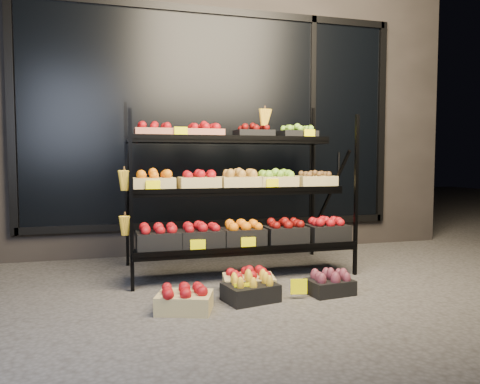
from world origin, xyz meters
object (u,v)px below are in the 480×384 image
object	(u,v)px
floor_crate_midleft	(251,289)
floor_crate_midright	(249,281)
floor_crate_left	(184,299)
display_rack	(237,191)

from	to	relation	value
floor_crate_midleft	floor_crate_midright	xyz separation A→B (m)	(0.05, 0.21, 0.00)
floor_crate_left	floor_crate_midleft	size ratio (longest dim) A/B	1.03
display_rack	floor_crate_midleft	size ratio (longest dim) A/B	4.95
floor_crate_left	floor_crate_midleft	distance (m)	0.54
floor_crate_left	floor_crate_midright	xyz separation A→B (m)	(0.58, 0.32, 0.00)
display_rack	floor_crate_left	world-z (taller)	display_rack
floor_crate_midright	floor_crate_midleft	bearing A→B (deg)	-93.43
display_rack	floor_crate_midright	world-z (taller)	display_rack
display_rack	floor_crate_midright	xyz separation A→B (m)	(-0.11, -0.73, -0.69)
display_rack	floor_crate_left	distance (m)	1.43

